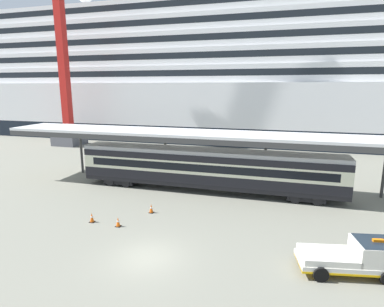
{
  "coord_description": "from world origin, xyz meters",
  "views": [
    {
      "loc": [
        7.19,
        -15.51,
        9.9
      ],
      "look_at": [
        0.18,
        8.99,
        4.5
      ],
      "focal_mm": 29.31,
      "sensor_mm": 36.0,
      "label": 1
    }
  ],
  "objects_px": {
    "cruise_ship": "(269,79)",
    "service_truck": "(358,256)",
    "train_carriage": "(207,168)",
    "traffic_cone_near": "(92,218)",
    "traffic_cone_far": "(118,222)",
    "dockside_crane": "(64,46)",
    "traffic_cone_mid": "(151,208)"
  },
  "relations": [
    {
      "from": "traffic_cone_far",
      "to": "dockside_crane",
      "type": "relative_size",
      "value": 0.01
    },
    {
      "from": "traffic_cone_far",
      "to": "dockside_crane",
      "type": "distance_m",
      "value": 40.01
    },
    {
      "from": "train_carriage",
      "to": "service_truck",
      "type": "distance_m",
      "value": 15.68
    },
    {
      "from": "train_carriage",
      "to": "traffic_cone_near",
      "type": "bearing_deg",
      "value": -125.33
    },
    {
      "from": "train_carriage",
      "to": "traffic_cone_near",
      "type": "height_order",
      "value": "train_carriage"
    },
    {
      "from": "traffic_cone_mid",
      "to": "dockside_crane",
      "type": "height_order",
      "value": "dockside_crane"
    },
    {
      "from": "traffic_cone_near",
      "to": "traffic_cone_far",
      "type": "distance_m",
      "value": 2.26
    },
    {
      "from": "train_carriage",
      "to": "traffic_cone_mid",
      "type": "xyz_separation_m",
      "value": [
        -3.08,
        -6.48,
        -1.94
      ]
    },
    {
      "from": "traffic_cone_near",
      "to": "traffic_cone_far",
      "type": "height_order",
      "value": "traffic_cone_near"
    },
    {
      "from": "service_truck",
      "to": "dockside_crane",
      "type": "height_order",
      "value": "dockside_crane"
    },
    {
      "from": "train_carriage",
      "to": "service_truck",
      "type": "height_order",
      "value": "train_carriage"
    },
    {
      "from": "train_carriage",
      "to": "service_truck",
      "type": "relative_size",
      "value": 4.57
    },
    {
      "from": "traffic_cone_mid",
      "to": "traffic_cone_far",
      "type": "xyz_separation_m",
      "value": [
        -1.3,
        -3.02,
        -0.02
      ]
    },
    {
      "from": "service_truck",
      "to": "cruise_ship",
      "type": "bearing_deg",
      "value": 98.55
    },
    {
      "from": "train_carriage",
      "to": "dockside_crane",
      "type": "bearing_deg",
      "value": 148.04
    },
    {
      "from": "cruise_ship",
      "to": "train_carriage",
      "type": "bearing_deg",
      "value": -95.57
    },
    {
      "from": "cruise_ship",
      "to": "service_truck",
      "type": "bearing_deg",
      "value": -81.45
    },
    {
      "from": "traffic_cone_far",
      "to": "cruise_ship",
      "type": "bearing_deg",
      "value": 80.3
    },
    {
      "from": "dockside_crane",
      "to": "train_carriage",
      "type": "bearing_deg",
      "value": -31.96
    },
    {
      "from": "traffic_cone_near",
      "to": "dockside_crane",
      "type": "xyz_separation_m",
      "value": [
        -22.01,
        27.23,
        16.22
      ]
    },
    {
      "from": "train_carriage",
      "to": "traffic_cone_far",
      "type": "height_order",
      "value": "train_carriage"
    },
    {
      "from": "traffic_cone_mid",
      "to": "traffic_cone_near",
      "type": "bearing_deg",
      "value": -140.97
    },
    {
      "from": "cruise_ship",
      "to": "service_truck",
      "type": "height_order",
      "value": "cruise_ship"
    },
    {
      "from": "train_carriage",
      "to": "traffic_cone_mid",
      "type": "relative_size",
      "value": 33.33
    },
    {
      "from": "traffic_cone_near",
      "to": "traffic_cone_mid",
      "type": "height_order",
      "value": "traffic_cone_mid"
    },
    {
      "from": "service_truck",
      "to": "dockside_crane",
      "type": "bearing_deg",
      "value": 143.81
    },
    {
      "from": "cruise_ship",
      "to": "train_carriage",
      "type": "xyz_separation_m",
      "value": [
        -3.66,
        -37.52,
        -9.26
      ]
    },
    {
      "from": "cruise_ship",
      "to": "train_carriage",
      "type": "distance_m",
      "value": 38.82
    },
    {
      "from": "cruise_ship",
      "to": "traffic_cone_near",
      "type": "bearing_deg",
      "value": -102.38
    },
    {
      "from": "traffic_cone_near",
      "to": "traffic_cone_far",
      "type": "relative_size",
      "value": 1.02
    },
    {
      "from": "cruise_ship",
      "to": "traffic_cone_far",
      "type": "xyz_separation_m",
      "value": [
        -8.04,
        -47.02,
        -11.22
      ]
    },
    {
      "from": "service_truck",
      "to": "traffic_cone_far",
      "type": "height_order",
      "value": "service_truck"
    }
  ]
}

